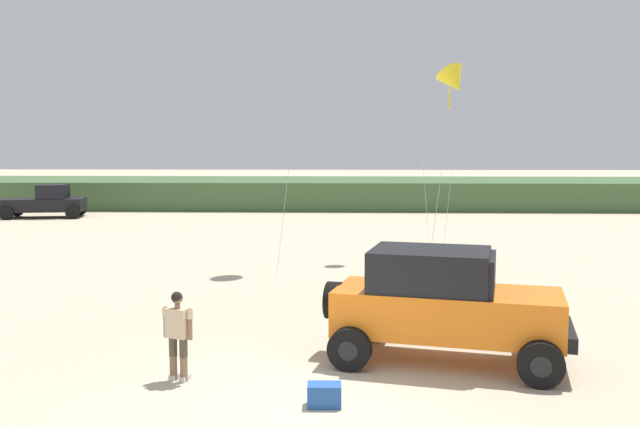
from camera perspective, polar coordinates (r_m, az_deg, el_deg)
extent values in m
plane|color=#C1B293|center=(11.86, -0.70, -15.64)|extent=(220.00, 220.00, 0.00)
cube|color=#426038|center=(49.27, 3.07, 1.74)|extent=(90.00, 9.99, 1.88)
cube|color=orange|center=(14.04, 10.49, -8.03)|extent=(4.71, 2.81, 0.90)
cube|color=orange|center=(13.92, 17.34, -6.75)|extent=(1.46, 1.90, 0.12)
cube|color=black|center=(13.89, 9.11, -4.57)|extent=(2.65, 2.25, 0.80)
cube|color=black|center=(13.83, 14.07, -4.89)|extent=(0.49, 1.65, 0.72)
cube|color=black|center=(14.11, 19.85, -9.34)|extent=(0.61, 1.80, 0.28)
cylinder|color=black|center=(14.39, 1.17, -7.19)|extent=(0.47, 0.82, 0.77)
cylinder|color=black|center=(15.15, 17.49, -9.48)|extent=(0.89, 0.49, 0.84)
cylinder|color=black|center=(15.15, 17.49, -9.48)|extent=(0.44, 0.40, 0.38)
cylinder|color=black|center=(13.17, 17.81, -11.80)|extent=(0.89, 0.49, 0.84)
cylinder|color=black|center=(13.17, 17.81, -11.80)|extent=(0.44, 0.40, 0.38)
cylinder|color=black|center=(15.41, 4.20, -8.98)|extent=(0.89, 0.49, 0.84)
cylinder|color=black|center=(15.41, 4.20, -8.98)|extent=(0.44, 0.40, 0.38)
cylinder|color=black|center=(13.47, 2.47, -11.14)|extent=(0.89, 0.49, 0.84)
cylinder|color=black|center=(13.47, 2.47, -11.14)|extent=(0.44, 0.40, 0.38)
cylinder|color=#8C664C|center=(13.26, -12.03, -12.32)|extent=(0.14, 0.14, 0.49)
cylinder|color=#4C4233|center=(13.14, -12.07, -10.68)|extent=(0.15, 0.15, 0.36)
cube|color=silver|center=(13.35, -11.92, -13.07)|extent=(0.19, 0.28, 0.10)
cylinder|color=#8C664C|center=(13.15, -11.20, -12.46)|extent=(0.14, 0.14, 0.49)
cylinder|color=#4C4233|center=(13.03, -11.23, -10.81)|extent=(0.15, 0.15, 0.36)
cube|color=silver|center=(13.24, -11.09, -13.22)|extent=(0.19, 0.28, 0.10)
cube|color=beige|center=(12.97, -11.69, -8.84)|extent=(0.46, 0.37, 0.54)
cylinder|color=#8C664C|center=(13.10, -12.65, -8.75)|extent=(0.09, 0.09, 0.56)
cylinder|color=beige|center=(13.06, -12.67, -7.94)|extent=(0.11, 0.11, 0.16)
cylinder|color=#8C664C|center=(12.84, -10.72, -9.01)|extent=(0.09, 0.09, 0.56)
cylinder|color=beige|center=(12.79, -10.73, -8.19)|extent=(0.11, 0.11, 0.16)
cylinder|color=#8C664C|center=(12.89, -11.72, -7.50)|extent=(0.10, 0.10, 0.08)
sphere|color=#8C664C|center=(12.86, -11.73, -6.87)|extent=(0.21, 0.21, 0.21)
sphere|color=black|center=(12.85, -11.77, -6.80)|extent=(0.21, 0.21, 0.21)
cube|color=#23519E|center=(11.79, 0.36, -14.80)|extent=(0.57, 0.37, 0.38)
cube|color=black|center=(44.28, -21.87, 0.67)|extent=(4.84, 2.61, 0.76)
cube|color=black|center=(44.09, -21.22, 1.71)|extent=(1.87, 2.03, 0.84)
cylinder|color=black|center=(44.90, -19.24, 0.34)|extent=(0.79, 0.38, 0.76)
cylinder|color=black|center=(42.86, -19.81, 0.08)|extent=(0.79, 0.38, 0.76)
cylinder|color=black|center=(45.81, -23.77, 0.27)|extent=(0.79, 0.38, 0.76)
cylinder|color=black|center=(43.81, -24.54, 0.01)|extent=(0.79, 0.38, 0.76)
cylinder|color=silver|center=(25.87, 11.73, 11.10)|extent=(1.52, 1.48, 13.52)
cylinder|color=silver|center=(26.25, 8.14, 9.49)|extent=(0.77, 2.65, 12.07)
cylinder|color=silver|center=(23.66, -1.89, 9.82)|extent=(1.21, 3.04, 11.95)
cone|color=yellow|center=(22.90, 11.04, 10.71)|extent=(1.44, 1.37, 1.26)
cylinder|color=yellow|center=(22.83, 10.63, 9.30)|extent=(0.05, 0.11, 0.69)
cylinder|color=silver|center=(21.91, 9.94, 2.70)|extent=(1.02, 1.74, 6.32)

